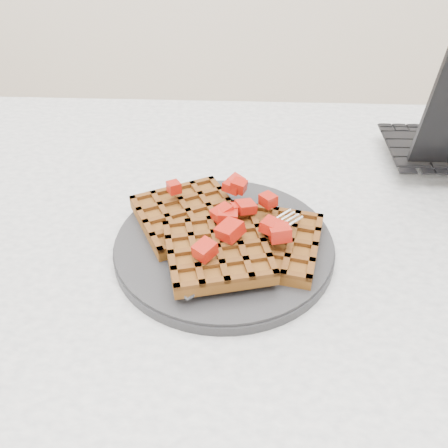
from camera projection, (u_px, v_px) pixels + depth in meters
The scene contains 5 objects.
table at pixel (254, 306), 0.67m from camera, with size 1.20×0.80×0.75m.
plate at pixel (224, 245), 0.59m from camera, with size 0.26×0.26×0.02m, color black.
waffles at pixel (224, 235), 0.57m from camera, with size 0.24×0.22×0.03m.
strawberry_pile at pixel (224, 214), 0.56m from camera, with size 0.15×0.15×0.02m, color #870500, non-canonical shape.
fork at pixel (252, 255), 0.55m from camera, with size 0.02×0.18×0.02m, color silver, non-canonical shape.
Camera 1 is at (-0.02, -0.46, 1.14)m, focal length 40.00 mm.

